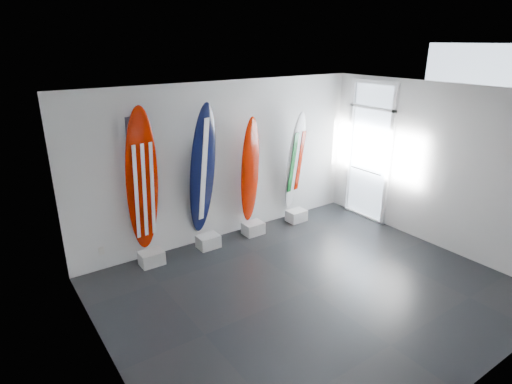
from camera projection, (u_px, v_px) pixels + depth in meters
floor at (310, 290)px, 6.58m from camera, size 6.00×6.00×0.00m
ceiling at (319, 95)px, 5.56m from camera, size 6.00×6.00×0.00m
wall_back at (225, 162)px, 8.00m from camera, size 6.00×0.00×6.00m
wall_front at (487, 275)px, 4.14m from camera, size 6.00×0.00×6.00m
wall_left at (103, 259)px, 4.45m from camera, size 0.00×5.00×5.00m
wall_right at (437, 167)px, 7.69m from camera, size 0.00×5.00×5.00m
display_block_usa at (152, 258)px, 7.30m from camera, size 0.40×0.30×0.24m
surfboard_usa at (142, 181)px, 6.91m from camera, size 0.59×0.36×2.51m
display_block_navy at (208, 241)px, 7.90m from camera, size 0.40×0.30×0.24m
surfboard_navy at (203, 171)px, 7.52m from camera, size 0.64×0.55×2.48m
display_block_swiss at (253, 228)px, 8.45m from camera, size 0.40×0.30×0.24m
surfboard_swiss at (250, 171)px, 8.13m from camera, size 0.51×0.30×2.12m
display_block_italy at (296, 216)px, 9.06m from camera, size 0.40×0.30×0.24m
surfboard_italy at (295, 162)px, 8.74m from camera, size 0.54×0.45×2.12m
wall_outlet at (101, 251)px, 7.05m from camera, size 0.09×0.02×0.13m
glass_door at (369, 153)px, 8.89m from camera, size 0.12×1.16×2.85m
balcony at (403, 183)px, 9.92m from camera, size 2.80×2.20×1.20m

